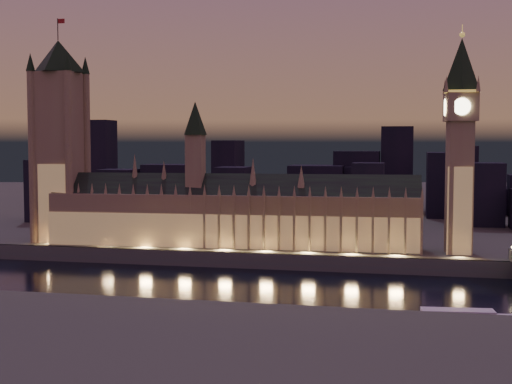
% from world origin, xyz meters
% --- Properties ---
extents(ground_plane, '(2000.00, 2000.00, 0.00)m').
position_xyz_m(ground_plane, '(0.00, 0.00, 0.00)').
color(ground_plane, black).
rests_on(ground_plane, ground).
extents(north_bank, '(2000.00, 960.00, 8.00)m').
position_xyz_m(north_bank, '(0.00, 520.00, 4.00)').
color(north_bank, '#3D403E').
rests_on(north_bank, ground).
extents(embankment_wall, '(2000.00, 2.50, 8.00)m').
position_xyz_m(embankment_wall, '(0.00, 41.00, 4.00)').
color(embankment_wall, '#485758').
rests_on(embankment_wall, ground).
extents(palace_of_westminster, '(202.00, 29.35, 78.00)m').
position_xyz_m(palace_of_westminster, '(-11.08, 61.75, 26.37)').
color(palace_of_westminster, '#95765C').
rests_on(palace_of_westminster, north_bank).
extents(victoria_tower, '(31.68, 31.68, 125.02)m').
position_xyz_m(victoria_tower, '(-110.00, 61.93, 70.11)').
color(victoria_tower, '#95765C').
rests_on(victoria_tower, north_bank).
extents(elizabeth_tower, '(18.00, 18.00, 114.14)m').
position_xyz_m(elizabeth_tower, '(108.00, 61.93, 71.73)').
color(elizabeth_tower, '#95765C').
rests_on(elizabeth_tower, north_bank).
extents(river_boat, '(49.05, 16.20, 4.50)m').
position_xyz_m(river_boat, '(101.22, -48.74, 1.56)').
color(river_boat, '#485758').
rests_on(river_boat, ground).
extents(city_backdrop, '(483.04, 215.63, 76.18)m').
position_xyz_m(city_backdrop, '(31.77, 245.96, 30.08)').
color(city_backdrop, black).
rests_on(city_backdrop, north_bank).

